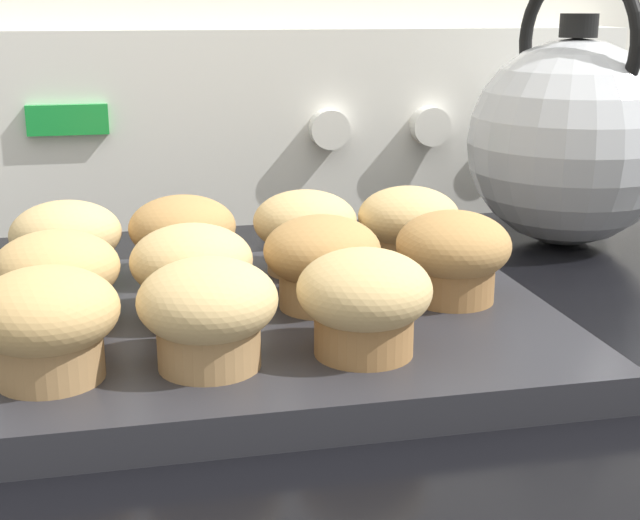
{
  "coord_description": "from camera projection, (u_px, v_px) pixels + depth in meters",
  "views": [
    {
      "loc": [
        -0.12,
        -0.27,
        1.12
      ],
      "look_at": [
        0.0,
        0.3,
        0.95
      ],
      "focal_mm": 50.0,
      "sensor_mm": 36.0,
      "label": 1
    }
  ],
  "objects": [
    {
      "name": "control_panel",
      "position": [
        253.0,
        126.0,
        0.88
      ],
      "size": [
        0.77,
        0.07,
        0.19
      ],
      "color": "white",
      "rests_on": "stove_range"
    },
    {
      "name": "muffin_pan",
      "position": [
        263.0,
        329.0,
        0.56
      ],
      "size": [
        0.37,
        0.29,
        0.02
      ],
      "color": "#28282D",
      "rests_on": "stove_range"
    },
    {
      "name": "muffin_r0_c0",
      "position": [
        47.0,
        322.0,
        0.45
      ],
      "size": [
        0.07,
        0.07,
        0.06
      ],
      "color": "#A37A4C",
      "rests_on": "muffin_pan"
    },
    {
      "name": "muffin_r0_c1",
      "position": [
        208.0,
        311.0,
        0.47
      ],
      "size": [
        0.07,
        0.07,
        0.06
      ],
      "color": "#A37A4C",
      "rests_on": "muffin_pan"
    },
    {
      "name": "muffin_r0_c2",
      "position": [
        363.0,
        300.0,
        0.49
      ],
      "size": [
        0.07,
        0.07,
        0.06
      ],
      "color": "olive",
      "rests_on": "muffin_pan"
    },
    {
      "name": "muffin_r1_c0",
      "position": [
        57.0,
        278.0,
        0.52
      ],
      "size": [
        0.07,
        0.07,
        0.06
      ],
      "color": "olive",
      "rests_on": "muffin_pan"
    },
    {
      "name": "muffin_r1_c1",
      "position": [
        192.0,
        270.0,
        0.54
      ],
      "size": [
        0.07,
        0.07,
        0.06
      ],
      "color": "olive",
      "rests_on": "muffin_pan"
    },
    {
      "name": "muffin_r1_c2",
      "position": [
        322.0,
        260.0,
        0.56
      ],
      "size": [
        0.07,
        0.07,
        0.06
      ],
      "color": "tan",
      "rests_on": "muffin_pan"
    },
    {
      "name": "muffin_r1_c3",
      "position": [
        453.0,
        254.0,
        0.58
      ],
      "size": [
        0.07,
        0.07,
        0.06
      ],
      "color": "olive",
      "rests_on": "muffin_pan"
    },
    {
      "name": "muffin_r2_c0",
      "position": [
        66.0,
        242.0,
        0.61
      ],
      "size": [
        0.07,
        0.07,
        0.06
      ],
      "color": "#A37A4C",
      "rests_on": "muffin_pan"
    },
    {
      "name": "muffin_r2_c1",
      "position": [
        183.0,
        235.0,
        0.62
      ],
      "size": [
        0.07,
        0.07,
        0.06
      ],
      "color": "tan",
      "rests_on": "muffin_pan"
    },
    {
      "name": "muffin_r2_c2",
      "position": [
        299.0,
        230.0,
        0.64
      ],
      "size": [
        0.07,
        0.07,
        0.06
      ],
      "color": "#A37A4C",
      "rests_on": "muffin_pan"
    },
    {
      "name": "muffin_r2_c3",
      "position": [
        408.0,
        225.0,
        0.65
      ],
      "size": [
        0.07,
        0.07,
        0.06
      ],
      "color": "tan",
      "rests_on": "muffin_pan"
    },
    {
      "name": "tea_kettle",
      "position": [
        569.0,
        138.0,
        0.79
      ],
      "size": [
        0.18,
        0.22,
        0.25
      ],
      "color": "silver",
      "rests_on": "stove_range"
    }
  ]
}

